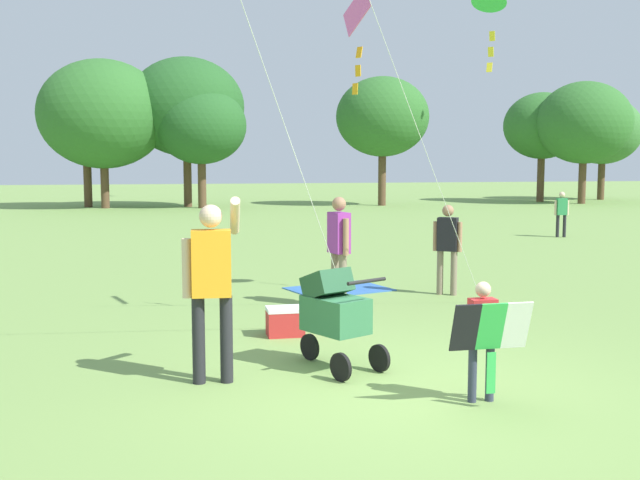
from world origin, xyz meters
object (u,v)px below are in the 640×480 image
object	(u,v)px
stroller	(334,310)
person_sitting_far	(447,242)
kite_adult_black	(353,27)
picnic_blanket	(339,289)
person_couple_left	(562,210)
child_with_butterfly_kite	(484,331)
kite_orange_delta	(487,7)
person_adult_flyer	(212,276)
cooler_box	(285,321)
person_red_shirt	(339,242)

from	to	relation	value
stroller	person_sitting_far	xyz separation A→B (m)	(2.65, 3.73, 0.23)
kite_adult_black	person_sitting_far	size ratio (longest dim) A/B	3.01
picnic_blanket	person_couple_left	bearing A→B (deg)	41.53
child_with_butterfly_kite	kite_orange_delta	size ratio (longest dim) A/B	0.24
person_adult_flyer	kite_orange_delta	bearing A→B (deg)	38.13
cooler_box	picnic_blanket	bearing A→B (deg)	65.79
kite_adult_black	person_couple_left	xyz separation A→B (m)	(8.31, 9.72, -3.00)
kite_orange_delta	person_sitting_far	world-z (taller)	kite_orange_delta
picnic_blanket	cooler_box	distance (m)	3.32
stroller	cooler_box	xyz separation A→B (m)	(-0.27, 1.50, -0.43)
person_adult_flyer	person_red_shirt	world-z (taller)	person_adult_flyer
person_adult_flyer	person_couple_left	distance (m)	15.54
person_sitting_far	cooler_box	size ratio (longest dim) A/B	3.17
child_with_butterfly_kite	person_red_shirt	size ratio (longest dim) A/B	0.67
child_with_butterfly_kite	person_red_shirt	world-z (taller)	person_red_shirt
person_adult_flyer	kite_adult_black	world-z (taller)	kite_adult_black
stroller	person_sitting_far	bearing A→B (deg)	54.63
person_couple_left	picnic_blanket	world-z (taller)	person_couple_left
person_adult_flyer	person_couple_left	bearing A→B (deg)	49.09
person_adult_flyer	picnic_blanket	size ratio (longest dim) A/B	1.16
kite_orange_delta	cooler_box	size ratio (longest dim) A/B	10.07
person_adult_flyer	person_couple_left	size ratio (longest dim) A/B	1.43
person_adult_flyer	picnic_blanket	distance (m)	5.43
person_couple_left	stroller	bearing A→B (deg)	-127.88
person_adult_flyer	stroller	world-z (taller)	person_adult_flyer
kite_adult_black	person_adult_flyer	bearing A→B (deg)	-132.79
kite_adult_black	kite_orange_delta	xyz separation A→B (m)	(2.28, 1.24, 0.57)
kite_adult_black	person_couple_left	world-z (taller)	kite_adult_black
person_adult_flyer	kite_orange_delta	size ratio (longest dim) A/B	0.40
person_couple_left	person_adult_flyer	bearing A→B (deg)	-130.91
person_sitting_far	kite_adult_black	bearing A→B (deg)	-135.69
person_adult_flyer	kite_adult_black	size ratio (longest dim) A/B	0.42
person_red_shirt	person_sitting_far	xyz separation A→B (m)	(1.88, 0.59, -0.10)
stroller	child_with_butterfly_kite	bearing A→B (deg)	-52.21
child_with_butterfly_kite	person_adult_flyer	xyz separation A→B (m)	(-2.29, 1.07, 0.39)
kite_adult_black	kite_orange_delta	distance (m)	2.65
child_with_butterfly_kite	person_couple_left	world-z (taller)	person_couple_left
kite_adult_black	person_sitting_far	distance (m)	4.05
child_with_butterfly_kite	picnic_blanket	size ratio (longest dim) A/B	0.70
kite_adult_black	person_couple_left	bearing A→B (deg)	49.49
person_adult_flyer	cooler_box	distance (m)	2.19
person_adult_flyer	kite_adult_black	distance (m)	3.86
child_with_butterfly_kite	kite_adult_black	world-z (taller)	kite_adult_black
stroller	cooler_box	distance (m)	1.59
person_red_shirt	kite_adult_black	bearing A→B (deg)	-95.91
child_with_butterfly_kite	kite_adult_black	bearing A→B (deg)	97.67
person_red_shirt	kite_orange_delta	bearing A→B (deg)	-4.01
stroller	picnic_blanket	world-z (taller)	stroller
child_with_butterfly_kite	person_sitting_far	size ratio (longest dim) A/B	0.75
stroller	kite_adult_black	bearing A→B (deg)	70.45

